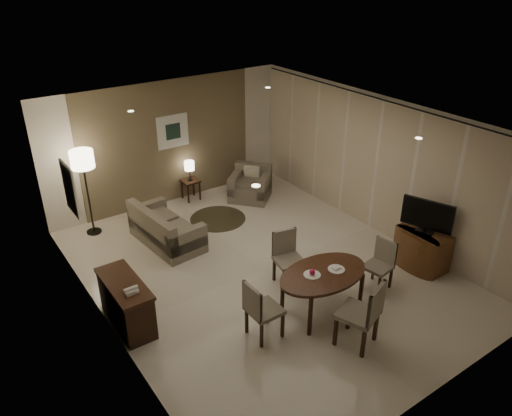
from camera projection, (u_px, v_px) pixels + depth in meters
room_shell at (249, 193)px, 8.52m from camera, size 5.50×7.00×2.70m
taupe_accent at (169, 143)px, 10.77m from camera, size 3.96×0.03×2.70m
curtain_wall at (376, 168)px, 9.61m from camera, size 0.08×6.70×2.58m
curtain_rod at (384, 100)px, 9.00m from camera, size 0.03×6.80×0.03m
art_back_frame at (173, 131)px, 10.68m from camera, size 0.72×0.03×0.72m
art_back_canvas at (173, 131)px, 10.67m from camera, size 0.34×0.01×0.34m
art_left_frame at (70, 189)px, 7.48m from camera, size 0.03×0.60×0.80m
art_left_canvas at (71, 189)px, 7.49m from camera, size 0.01×0.46×0.64m
downlight_nl at (256, 186)px, 5.59m from camera, size 0.10×0.10×0.01m
downlight_nr at (419, 138)px, 7.02m from camera, size 0.10×0.10×0.01m
downlight_fl at (131, 111)px, 8.21m from camera, size 0.10×0.10×0.01m
downlight_fr at (268, 88)px, 9.64m from camera, size 0.10×0.10×0.01m
console_desk at (126, 303)px, 7.40m from camera, size 0.48×1.20×0.75m
telephone at (131, 290)px, 6.99m from camera, size 0.20×0.14×0.09m
tv_cabinet at (422, 249)px, 8.81m from camera, size 0.48×0.90×0.70m
flat_tv at (427, 216)px, 8.50m from camera, size 0.36×0.85×0.60m
dining_table at (322, 292)px, 7.69m from camera, size 1.50×0.94×0.70m
chair_near at (358, 313)px, 6.96m from camera, size 0.66×0.66×1.06m
chair_far at (289, 260)px, 8.27m from camera, size 0.54×0.54×0.93m
chair_left at (265, 309)px, 7.13m from camera, size 0.45×0.45×0.94m
chair_right at (378, 266)px, 8.19m from camera, size 0.47×0.47×0.85m
plate_a at (312, 275)px, 7.47m from camera, size 0.26×0.26×0.02m
plate_b at (336, 269)px, 7.60m from camera, size 0.26×0.26×0.02m
fruit_apple at (312, 272)px, 7.45m from camera, size 0.09×0.09×0.09m
napkin at (336, 268)px, 7.59m from camera, size 0.12×0.08×0.03m
round_rug at (218, 219)px, 10.53m from camera, size 1.17×1.17×0.01m
sofa at (166, 225)px, 9.51m from camera, size 1.66×0.95×0.75m
armchair at (250, 183)px, 11.24m from camera, size 1.15×1.16×0.75m
side_table at (191, 190)px, 11.27m from camera, size 0.37×0.37×0.47m
table_lamp at (190, 170)px, 11.05m from camera, size 0.22×0.22×0.50m
floor_lamp at (88, 193)px, 9.63m from camera, size 0.44×0.44×1.74m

